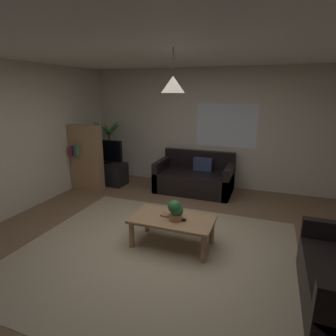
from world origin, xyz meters
The scene contains 16 objects.
floor centered at (0.00, 0.00, -0.01)m, with size 5.47×5.71×0.02m, color brown.
rug centered at (0.00, -0.20, 0.00)m, with size 3.55×3.14×0.01m, color tan.
wall_back centered at (0.00, 2.88, 1.28)m, with size 5.59×0.06×2.57m, color beige.
wall_left centered at (-2.76, 0.00, 1.28)m, with size 0.06×5.71×2.57m, color beige.
ceiling centered at (0.00, 0.00, 2.58)m, with size 5.47×5.71×0.02m, color white.
window_pane centered at (0.37, 2.85, 1.37)m, with size 1.29×0.01×0.92m, color white.
couch_under_window centered at (-0.16, 2.34, 0.27)m, with size 1.58×0.90×0.82m.
coffee_table centered at (0.14, 0.09, 0.35)m, with size 1.12×0.61×0.41m.
book_on_table_0 centered at (0.03, 0.13, 0.42)m, with size 0.12×0.11×0.02m, color #99663F.
remote_on_table_0 centered at (0.26, 0.06, 0.42)m, with size 0.05×0.16×0.02m, color black.
potted_plant_on_table centered at (0.20, 0.05, 0.55)m, with size 0.20×0.18×0.28m.
tv_stand centered at (-2.18, 2.10, 0.25)m, with size 0.90×0.44×0.50m, color black.
tv centered at (-2.18, 2.08, 0.77)m, with size 0.86×0.16×0.53m.
potted_palm_corner centered at (-2.37, 2.58, 0.59)m, with size 0.75×0.71×1.45m.
bookshelf_corner centered at (-2.37, 1.63, 0.71)m, with size 0.70×0.31×1.40m.
pendant_lamp centered at (0.14, 0.09, 2.15)m, with size 0.29×0.29×0.51m.
Camera 1 is at (1.30, -3.17, 2.07)m, focal length 29.78 mm.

